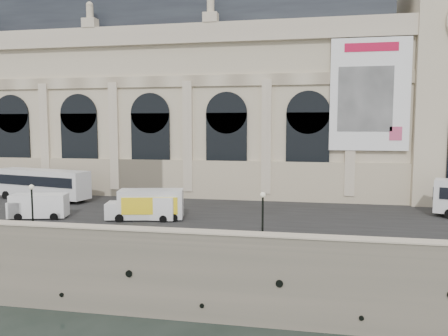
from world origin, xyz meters
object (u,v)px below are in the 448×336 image
object	(u,v)px
box_truck	(147,205)
lamp_right	(263,219)
bus_left	(43,183)
van_c	(146,208)
lamp_left	(32,209)
van_b	(36,206)

from	to	relation	value
box_truck	lamp_right	world-z (taller)	lamp_right
bus_left	van_c	bearing A→B (deg)	-26.70
van_c	lamp_left	world-z (taller)	lamp_left
lamp_left	lamp_right	world-z (taller)	lamp_left
bus_left	box_truck	distance (m)	18.95
bus_left	van_b	xyz separation A→B (m)	(5.66, -9.92, -0.90)
lamp_left	van_b	bearing A→B (deg)	121.43
van_b	van_c	world-z (taller)	van_b
bus_left	lamp_left	world-z (taller)	lamp_left
box_truck	lamp_left	bearing A→B (deg)	-139.87
box_truck	lamp_left	world-z (taller)	lamp_left
van_c	box_truck	distance (m)	0.30
van_c	lamp_left	size ratio (longest dim) A/B	1.30
bus_left	lamp_right	world-z (taller)	lamp_right
box_truck	van_b	bearing A→B (deg)	-172.51
lamp_left	lamp_right	bearing A→B (deg)	-0.62
van_c	lamp_left	xyz separation A→B (m)	(-8.02, -6.71, 0.88)
van_c	lamp_right	xyz separation A→B (m)	(12.31, -6.93, 0.86)
box_truck	lamp_left	xyz separation A→B (m)	(-8.05, -6.79, 0.60)
van_c	lamp_left	distance (m)	10.49
van_b	lamp_right	distance (m)	24.22
box_truck	lamp_right	xyz separation A→B (m)	(12.27, -7.01, 0.57)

